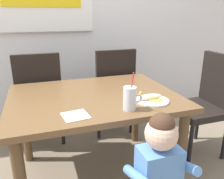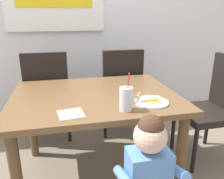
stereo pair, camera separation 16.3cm
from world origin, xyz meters
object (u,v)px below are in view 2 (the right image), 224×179
at_px(peeled_banana, 150,98).
at_px(toddler_standing, 148,170).
at_px(milk_cup, 126,100).
at_px(dining_chair_left, 48,92).
at_px(dining_chair_far, 215,103).
at_px(paper_napkin, 71,114).
at_px(dining_chair_right, 120,87).
at_px(dining_table, 95,106).
at_px(snack_plate, 152,102).

bearing_deg(peeled_banana, toddler_standing, -111.10).
bearing_deg(milk_cup, dining_chair_left, 117.87).
xyz_separation_m(dining_chair_far, paper_napkin, (-1.27, -0.35, 0.18)).
distance_m(dining_chair_far, peeled_banana, 0.81).
distance_m(dining_chair_left, peeled_banana, 1.20).
bearing_deg(milk_cup, dining_chair_far, 21.26).
bearing_deg(toddler_standing, dining_chair_right, 81.56).
relative_size(dining_table, paper_napkin, 8.26).
xyz_separation_m(milk_cup, peeled_banana, (0.19, 0.09, -0.04)).
distance_m(dining_table, toddler_standing, 0.72).
height_order(dining_table, peeled_banana, peeled_banana).
bearing_deg(dining_table, dining_chair_far, 1.01).
height_order(milk_cup, paper_napkin, milk_cup).
distance_m(dining_chair_right, toddler_standing, 1.38).
bearing_deg(dining_chair_right, snack_plate, 88.69).
bearing_deg(snack_plate, peeled_banana, 144.22).
bearing_deg(peeled_banana, snack_plate, -35.78).
height_order(dining_chair_right, dining_chair_far, same).
height_order(dining_chair_far, snack_plate, dining_chair_far).
bearing_deg(dining_chair_right, peeled_banana, 87.93).
distance_m(dining_table, milk_cup, 0.41).
bearing_deg(snack_plate, dining_chair_far, 21.31).
relative_size(dining_chair_far, snack_plate, 4.17).
relative_size(toddler_standing, milk_cup, 3.34).
bearing_deg(dining_chair_far, peeled_banana, -69.60).
relative_size(dining_chair_left, milk_cup, 3.83).
relative_size(dining_table, dining_chair_right, 1.29).
relative_size(dining_chair_left, dining_chair_far, 1.00).
xyz_separation_m(peeled_banana, paper_napkin, (-0.54, -0.07, -0.03)).
xyz_separation_m(dining_table, snack_plate, (0.35, -0.26, 0.11)).
relative_size(dining_chair_right, peeled_banana, 5.53).
bearing_deg(snack_plate, toddler_standing, -112.86).
height_order(dining_chair_far, toddler_standing, dining_chair_far).
xyz_separation_m(dining_table, dining_chair_left, (-0.39, 0.68, -0.08)).
distance_m(snack_plate, peeled_banana, 0.03).
xyz_separation_m(snack_plate, peeled_banana, (-0.01, 0.01, 0.03)).
bearing_deg(dining_chair_right, toddler_standing, 81.56).
height_order(dining_chair_right, toddler_standing, dining_chair_right).
bearing_deg(paper_napkin, snack_plate, 6.70).
relative_size(dining_table, dining_chair_far, 1.29).
xyz_separation_m(dining_table, milk_cup, (0.15, -0.34, 0.17)).
bearing_deg(snack_plate, dining_chair_right, 88.69).
relative_size(dining_chair_far, toddler_standing, 1.15).
xyz_separation_m(snack_plate, paper_napkin, (-0.55, -0.06, -0.00)).
xyz_separation_m(dining_chair_right, snack_plate, (-0.02, -0.93, 0.18)).
relative_size(snack_plate, peeled_banana, 1.32).
bearing_deg(dining_table, paper_napkin, -120.81).
height_order(milk_cup, snack_plate, milk_cup).
bearing_deg(dining_chair_left, dining_table, 119.96).
distance_m(snack_plate, paper_napkin, 0.55).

